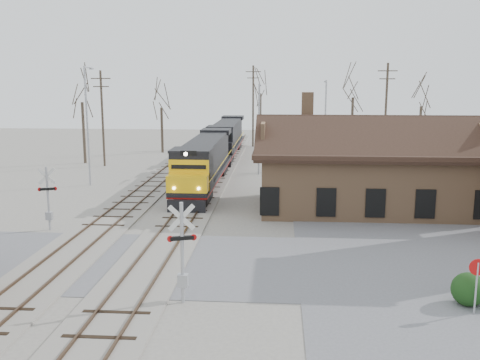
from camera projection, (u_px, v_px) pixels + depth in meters
The scene contains 22 objects.
ground at pixel (153, 262), 26.06m from camera, with size 140.00×140.00×0.00m, color gray.
road at pixel (153, 262), 26.06m from camera, with size 60.00×9.00×0.03m, color #5D5D62.
track_main at pixel (199, 195), 40.75m from camera, with size 3.40×90.00×0.24m.
track_siding at pixel (141, 194), 41.07m from camera, with size 3.40×90.00×0.24m.
depot at pixel (366, 174), 36.52m from camera, with size 15.20×9.31×7.90m.
locomotive_lead at pixel (204, 162), 43.40m from camera, with size 2.75×18.43×4.09m.
locomotive_trailing at pixel (227, 138), 61.73m from camera, with size 2.75×18.43×3.87m.
crossbuck_near at pixel (182, 256), 20.99m from camera, with size 1.14×0.44×4.11m.
crossbuck_far at pixel (48, 200), 31.29m from camera, with size 1.05×0.43×3.81m.
do_not_enter_sign at pixel (477, 276), 20.01m from camera, with size 0.65×0.07×2.19m.
hedge_a at pixel (468, 289), 20.93m from camera, with size 1.33×1.33×1.33m, color #143311.
streetlight_a at pixel (88, 120), 44.14m from camera, with size 0.25×2.04×9.85m.
streetlight_b at pixel (259, 124), 49.36m from camera, with size 0.25×2.04×8.41m.
streetlight_c at pixel (325, 114), 60.28m from camera, with size 0.25×2.04×8.70m.
utility_pole_a at pixel (102, 117), 54.11m from camera, with size 2.00×0.24×9.67m.
utility_pole_b at pixel (253, 105), 70.01m from camera, with size 2.00×0.24×10.57m.
utility_pole_c at pixel (386, 112), 55.05m from camera, with size 2.00×0.24×10.43m.
tree_a at pixel (82, 92), 55.61m from camera, with size 4.29×4.29×10.51m.
tree_b at pixel (161, 100), 64.08m from camera, with size 3.63×3.63×8.90m.
tree_c at pixel (261, 85), 70.30m from camera, with size 4.64×4.64×11.37m.
tree_d at pixel (353, 88), 64.13m from camera, with size 4.43×4.43×10.86m.
tree_e at pixel (422, 98), 63.36m from camera, with size 3.76×3.76×9.21m.
Camera 1 is at (6.03, -24.49, 8.76)m, focal length 40.00 mm.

